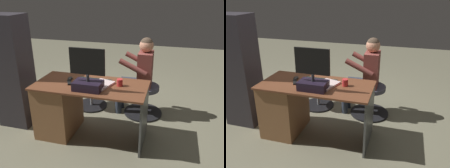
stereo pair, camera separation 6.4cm
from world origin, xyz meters
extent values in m
plane|color=#726E57|center=(0.00, 0.00, 0.00)|extent=(10.00, 10.00, 0.00)
cube|color=brown|center=(0.00, 0.42, 0.71)|extent=(1.38, 0.65, 0.02)
cube|color=brown|center=(0.46, 0.42, 0.35)|extent=(0.44, 0.60, 0.70)
cube|color=#4C4F4F|center=(-0.67, 0.42, 0.35)|extent=(0.02, 0.59, 0.70)
cube|color=black|center=(-0.03, 0.57, 0.78)|extent=(0.33, 0.21, 0.10)
cylinder|color=#333338|center=(-0.03, 0.57, 0.87)|extent=(0.04, 0.04, 0.09)
cube|color=black|center=(-0.03, 0.57, 1.06)|extent=(0.41, 0.02, 0.30)
cube|color=black|center=(-0.03, 0.55, 1.06)|extent=(0.38, 0.00, 0.27)
cube|color=black|center=(-0.02, 0.31, 0.73)|extent=(0.42, 0.14, 0.02)
ellipsoid|color=#2B2823|center=(0.31, 0.33, 0.74)|extent=(0.06, 0.10, 0.04)
cylinder|color=red|center=(-0.35, 0.36, 0.77)|extent=(0.07, 0.07, 0.09)
cube|color=black|center=(0.27, 0.44, 0.73)|extent=(0.11, 0.15, 0.02)
cube|color=beige|center=(-0.13, 0.41, 0.74)|extent=(0.30, 0.35, 0.02)
cylinder|color=black|center=(0.29, -0.36, 0.01)|extent=(0.50, 0.50, 0.03)
cylinder|color=gray|center=(0.29, -0.36, 0.21)|extent=(0.04, 0.04, 0.38)
cylinder|color=maroon|center=(0.29, -0.36, 0.43)|extent=(0.43, 0.43, 0.06)
ellipsoid|color=tan|center=(0.29, -0.36, 0.56)|extent=(0.18, 0.16, 0.19)
sphere|color=tan|center=(0.29, -0.36, 0.71)|extent=(0.14, 0.14, 0.14)
sphere|color=beige|center=(0.29, -0.42, 0.70)|extent=(0.05, 0.05, 0.05)
sphere|color=tan|center=(0.24, -0.36, 0.77)|extent=(0.06, 0.06, 0.06)
sphere|color=tan|center=(0.34, -0.36, 0.77)|extent=(0.06, 0.06, 0.06)
cylinder|color=tan|center=(0.20, -0.39, 0.60)|extent=(0.05, 0.15, 0.10)
cylinder|color=tan|center=(0.38, -0.39, 0.60)|extent=(0.05, 0.15, 0.10)
cylinder|color=tan|center=(0.24, -0.47, 0.49)|extent=(0.06, 0.12, 0.06)
cylinder|color=tan|center=(0.34, -0.47, 0.49)|extent=(0.06, 0.12, 0.06)
cylinder|color=black|center=(-0.56, -0.34, 0.01)|extent=(0.58, 0.58, 0.03)
cylinder|color=gray|center=(-0.56, -0.34, 0.21)|extent=(0.04, 0.04, 0.38)
cylinder|color=#4D4E5F|center=(-0.56, -0.34, 0.43)|extent=(0.44, 0.44, 0.06)
cube|color=brown|center=(-0.56, -0.34, 0.72)|extent=(0.21, 0.32, 0.51)
sphere|color=tan|center=(-0.56, -0.34, 1.07)|extent=(0.20, 0.20, 0.20)
sphere|color=#4C3B2D|center=(-0.56, -0.34, 1.09)|extent=(0.18, 0.18, 0.18)
cylinder|color=brown|center=(-0.41, -0.15, 0.80)|extent=(0.41, 0.08, 0.24)
cylinder|color=brown|center=(-0.42, -0.54, 0.80)|extent=(0.41, 0.08, 0.24)
cylinder|color=#2D3544|center=(-0.37, -0.26, 0.48)|extent=(0.37, 0.12, 0.11)
cylinder|color=#2D3544|center=(-0.19, -0.26, 0.23)|extent=(0.10, 0.10, 0.46)
cylinder|color=#2D3544|center=(-0.38, -0.43, 0.48)|extent=(0.37, 0.12, 0.11)
cylinder|color=#2D3544|center=(-0.19, -0.44, 0.23)|extent=(0.10, 0.10, 0.46)
cube|color=#2D2930|center=(1.12, 0.37, 0.76)|extent=(0.44, 0.36, 1.52)
camera|label=1|loc=(-0.94, 2.86, 1.81)|focal=37.34mm
camera|label=2|loc=(-1.00, 2.84, 1.81)|focal=37.34mm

